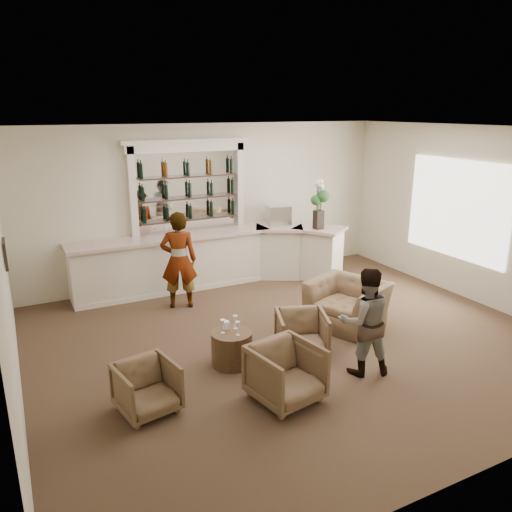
{
  "coord_description": "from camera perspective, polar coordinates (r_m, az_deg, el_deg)",
  "views": [
    {
      "loc": [
        -3.86,
        -6.28,
        3.58
      ],
      "look_at": [
        -0.23,
        0.9,
        1.2
      ],
      "focal_mm": 35.0,
      "sensor_mm": 36.0,
      "label": 1
    }
  ],
  "objects": [
    {
      "name": "wine_glass_tbl_c",
      "position": [
        7.1,
        -2.1,
        -8.29
      ],
      "size": [
        0.07,
        0.07,
        0.21
      ],
      "primitive_type": null,
      "color": "white",
      "rests_on": "cocktail_table"
    },
    {
      "name": "sommelier",
      "position": [
        9.26,
        -8.82,
        -0.48
      ],
      "size": [
        0.77,
        0.62,
        1.82
      ],
      "primitive_type": "imported",
      "rotation": [
        0.0,
        0.0,
        2.82
      ],
      "color": "gray",
      "rests_on": "ground"
    },
    {
      "name": "wine_glass_bar_right",
      "position": [
        10.01,
        -10.19,
        2.73
      ],
      "size": [
        0.07,
        0.07,
        0.21
      ],
      "primitive_type": null,
      "color": "white",
      "rests_on": "bar_counter"
    },
    {
      "name": "espresso_machine",
      "position": [
        10.92,
        2.58,
        4.7
      ],
      "size": [
        0.55,
        0.49,
        0.42
      ],
      "primitive_type": "cube",
      "rotation": [
        0.0,
        0.0,
        -0.2
      ],
      "color": "silver",
      "rests_on": "bar_counter"
    },
    {
      "name": "guest",
      "position": [
        7.08,
        12.35,
        -7.32
      ],
      "size": [
        0.9,
        0.79,
        1.54
      ],
      "primitive_type": "imported",
      "rotation": [
        0.0,
        0.0,
        2.82
      ],
      "color": "gray",
      "rests_on": "ground"
    },
    {
      "name": "armchair_right",
      "position": [
        7.59,
        5.25,
        -8.88
      ],
      "size": [
        0.94,
        0.95,
        0.68
      ],
      "primitive_type": "imported",
      "rotation": [
        0.0,
        0.0,
        -0.36
      ],
      "color": "brown",
      "rests_on": "ground"
    },
    {
      "name": "flower_vase",
      "position": [
        10.53,
        7.23,
        6.23
      ],
      "size": [
        0.28,
        0.28,
        1.04
      ],
      "color": "black",
      "rests_on": "bar_counter"
    },
    {
      "name": "room_shell",
      "position": [
        8.16,
        3.07,
        7.71
      ],
      "size": [
        8.04,
        7.02,
        3.32
      ],
      "color": "beige",
      "rests_on": "ground"
    },
    {
      "name": "wine_glass_bar_left",
      "position": [
        9.98,
        -8.77,
        2.77
      ],
      "size": [
        0.07,
        0.07,
        0.21
      ],
      "primitive_type": null,
      "color": "white",
      "rests_on": "bar_counter"
    },
    {
      "name": "bar_counter",
      "position": [
        10.42,
        -4.89,
        -0.33
      ],
      "size": [
        5.72,
        1.8,
        1.14
      ],
      "color": "white",
      "rests_on": "ground"
    },
    {
      "name": "wine_glass_tbl_b",
      "position": [
        7.3,
        -2.37,
        -7.58
      ],
      "size": [
        0.07,
        0.07,
        0.21
      ],
      "primitive_type": null,
      "color": "white",
      "rests_on": "cocktail_table"
    },
    {
      "name": "armchair_left",
      "position": [
        6.42,
        -12.36,
        -14.51
      ],
      "size": [
        0.79,
        0.81,
        0.64
      ],
      "primitive_type": "imported",
      "rotation": [
        0.0,
        0.0,
        0.18
      ],
      "color": "brown",
      "rests_on": "ground"
    },
    {
      "name": "napkin_holder",
      "position": [
        7.33,
        -3.42,
        -7.9
      ],
      "size": [
        0.08,
        0.08,
        0.12
      ],
      "primitive_type": "cube",
      "color": "white",
      "rests_on": "cocktail_table"
    },
    {
      "name": "armchair_center",
      "position": [
        6.47,
        3.43,
        -13.25
      ],
      "size": [
        0.93,
        0.95,
        0.75
      ],
      "primitive_type": "imported",
      "rotation": [
        0.0,
        0.0,
        0.18
      ],
      "color": "brown",
      "rests_on": "ground"
    },
    {
      "name": "wine_glass_tbl_a",
      "position": [
        7.18,
        -3.81,
        -8.04
      ],
      "size": [
        0.07,
        0.07,
        0.21
      ],
      "primitive_type": null,
      "color": "white",
      "rests_on": "cocktail_table"
    },
    {
      "name": "ground",
      "position": [
        8.19,
        4.31,
        -9.48
      ],
      "size": [
        8.0,
        8.0,
        0.0
      ],
      "primitive_type": "plane",
      "color": "#4C3B26",
      "rests_on": "ground"
    },
    {
      "name": "armchair_far",
      "position": [
        8.65,
        10.39,
        -5.42
      ],
      "size": [
        1.44,
        1.52,
        0.78
      ],
      "primitive_type": "imported",
      "rotation": [
        0.0,
        0.0,
        -1.16
      ],
      "color": "brown",
      "rests_on": "ground"
    },
    {
      "name": "back_bar_alcove",
      "position": [
        10.37,
        -7.7,
        7.76
      ],
      "size": [
        2.64,
        0.25,
        3.0
      ],
      "color": "white",
      "rests_on": "ground"
    },
    {
      "name": "cocktail_table",
      "position": [
        7.35,
        -2.79,
        -10.47
      ],
      "size": [
        0.6,
        0.6,
        0.5
      ],
      "primitive_type": "cylinder",
      "color": "brown",
      "rests_on": "ground"
    }
  ]
}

